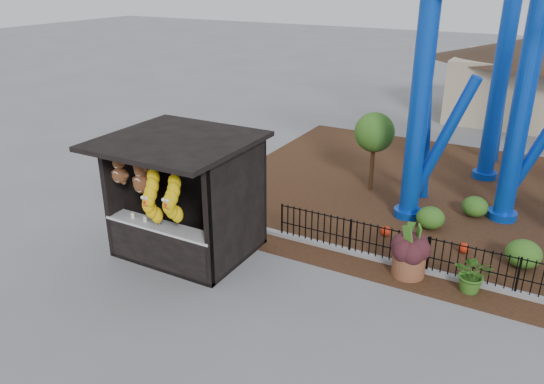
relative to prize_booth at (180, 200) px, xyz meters
The scene contains 9 objects.
ground 3.49m from the prize_booth, 16.98° to the right, with size 120.00×120.00×0.00m, color slate.
mulch_bed 10.07m from the prize_booth, 45.35° to the left, with size 18.00×12.00×0.02m, color #331E11.
curb 7.45m from the prize_booth, 16.59° to the left, with size 18.00×0.18×0.12m, color gray.
prize_booth is the anchor object (origin of this frame).
picket_fence 8.23m from the prize_booth, 14.79° to the left, with size 12.20×0.06×1.00m, color black, non-canonical shape.
terracotta_planter 5.83m from the prize_booth, 18.23° to the left, with size 0.79×0.79×0.63m, color brown.
planter_foliage 5.73m from the prize_booth, 18.23° to the left, with size 0.70×0.70×0.64m, color #341419.
potted_plant 7.20m from the prize_booth, 14.52° to the left, with size 0.85×0.74×0.95m, color #174E17.
landscaping 9.21m from the prize_booth, 30.29° to the left, with size 8.10×3.66×0.70m.
Camera 1 is at (4.91, -8.62, 6.84)m, focal length 35.00 mm.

